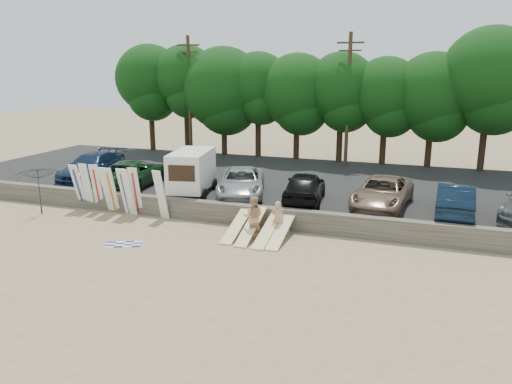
% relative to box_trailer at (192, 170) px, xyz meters
% --- Properties ---
extents(ground, '(120.00, 120.00, 0.00)m').
position_rel_box_trailer_xyz_m(ground, '(4.56, -5.22, -2.01)').
color(ground, tan).
rests_on(ground, ground).
extents(seawall, '(44.00, 0.50, 1.00)m').
position_rel_box_trailer_xyz_m(seawall, '(4.56, -2.22, -1.51)').
color(seawall, '#6B6356').
rests_on(seawall, ground).
extents(parking_lot, '(44.00, 14.50, 0.70)m').
position_rel_box_trailer_xyz_m(parking_lot, '(4.56, 5.28, -1.66)').
color(parking_lot, '#282828').
rests_on(parking_lot, ground).
extents(treeline, '(33.99, 6.71, 9.32)m').
position_rel_box_trailer_xyz_m(treeline, '(4.58, 12.32, 4.09)').
color(treeline, '#382616').
rests_on(treeline, parking_lot).
extents(utility_poles, '(25.80, 0.26, 9.00)m').
position_rel_box_trailer_xyz_m(utility_poles, '(6.56, 10.78, 3.41)').
color(utility_poles, '#473321').
rests_on(utility_poles, parking_lot).
extents(box_trailer, '(2.64, 3.96, 2.35)m').
position_rel_box_trailer_xyz_m(box_trailer, '(0.00, 0.00, 0.00)').
color(box_trailer, white).
rests_on(box_trailer, parking_lot).
extents(car_0, '(2.85, 5.81, 1.63)m').
position_rel_box_trailer_xyz_m(car_0, '(-7.26, 1.03, -0.50)').
color(car_0, '#11223E').
rests_on(car_0, parking_lot).
extents(car_1, '(3.08, 5.70, 1.52)m').
position_rel_box_trailer_xyz_m(car_1, '(-4.13, 0.62, -0.56)').
color(car_1, '#14371B').
rests_on(car_1, parking_lot).
extents(car_2, '(3.82, 5.65, 1.44)m').
position_rel_box_trailer_xyz_m(car_2, '(2.67, 0.57, -0.60)').
color(car_2, '#9C9BA0').
rests_on(car_2, parking_lot).
extents(car_3, '(2.42, 4.85, 1.59)m').
position_rel_box_trailer_xyz_m(car_3, '(6.21, 0.35, -0.52)').
color(car_3, black).
rests_on(car_3, parking_lot).
extents(car_4, '(2.90, 5.46, 1.46)m').
position_rel_box_trailer_xyz_m(car_4, '(10.06, 0.68, -0.58)').
color(car_4, '#78614C').
rests_on(car_4, parking_lot).
extents(car_5, '(1.76, 4.68, 1.52)m').
position_rel_box_trailer_xyz_m(car_5, '(13.39, 0.25, -0.55)').
color(car_5, black).
rests_on(car_5, parking_lot).
extents(surfboard_upright_0, '(0.53, 0.80, 2.51)m').
position_rel_box_trailer_xyz_m(surfboard_upright_0, '(-5.36, -2.65, -0.76)').
color(surfboard_upright_0, white).
rests_on(surfboard_upright_0, ground).
extents(surfboard_upright_1, '(0.52, 0.57, 2.56)m').
position_rel_box_trailer_xyz_m(surfboard_upright_1, '(-4.86, -2.60, -0.73)').
color(surfboard_upright_1, white).
rests_on(surfboard_upright_1, ground).
extents(surfboard_upright_2, '(0.57, 0.63, 2.56)m').
position_rel_box_trailer_xyz_m(surfboard_upright_2, '(-4.24, -2.59, -0.73)').
color(surfboard_upright_2, white).
rests_on(surfboard_upright_2, ground).
extents(surfboard_upright_3, '(0.51, 0.78, 2.51)m').
position_rel_box_trailer_xyz_m(surfboard_upright_3, '(-3.47, -2.77, -0.76)').
color(surfboard_upright_3, white).
rests_on(surfboard_upright_3, ground).
extents(surfboard_upright_4, '(0.59, 0.86, 2.51)m').
position_rel_box_trailer_xyz_m(surfboard_upright_4, '(-3.24, -2.77, -0.76)').
color(surfboard_upright_4, white).
rests_on(surfboard_upright_4, ground).
extents(surfboard_upright_5, '(0.59, 0.78, 2.53)m').
position_rel_box_trailer_xyz_m(surfboard_upright_5, '(-2.18, -2.84, -0.75)').
color(surfboard_upright_5, white).
rests_on(surfboard_upright_5, ground).
extents(surfboard_upright_6, '(0.51, 0.75, 2.53)m').
position_rel_box_trailer_xyz_m(surfboard_upright_6, '(-2.40, -2.78, -0.75)').
color(surfboard_upright_6, white).
rests_on(surfboard_upright_6, ground).
extents(surfboard_upright_7, '(0.53, 0.60, 2.56)m').
position_rel_box_trailer_xyz_m(surfboard_upright_7, '(-1.88, -2.63, -0.73)').
color(surfboard_upright_7, white).
rests_on(surfboard_upright_7, ground).
extents(surfboard_upright_8, '(0.60, 0.70, 2.55)m').
position_rel_box_trailer_xyz_m(surfboard_upright_8, '(-0.33, -2.79, -0.74)').
color(surfboard_upright_8, white).
rests_on(surfboard_upright_8, ground).
extents(surfboard_low_0, '(0.56, 2.89, 0.95)m').
position_rel_box_trailer_xyz_m(surfboard_low_0, '(4.11, -3.76, -1.54)').
color(surfboard_low_0, '#F7E69C').
rests_on(surfboard_low_0, ground).
extents(surfboard_low_1, '(0.56, 2.85, 1.06)m').
position_rel_box_trailer_xyz_m(surfboard_low_1, '(4.83, -3.89, -1.49)').
color(surfboard_low_1, '#F7E69C').
rests_on(surfboard_low_1, ground).
extents(surfboard_low_2, '(0.56, 2.92, 0.82)m').
position_rel_box_trailer_xyz_m(surfboard_low_2, '(5.61, -3.89, -1.60)').
color(surfboard_low_2, '#F7E69C').
rests_on(surfboard_low_2, ground).
extents(surfboard_low_3, '(0.56, 2.92, 0.84)m').
position_rel_box_trailer_xyz_m(surfboard_low_3, '(6.20, -3.80, -1.59)').
color(surfboard_low_3, '#F7E69C').
rests_on(surfboard_low_3, ground).
extents(beachgoer_a, '(0.64, 0.47, 1.61)m').
position_rel_box_trailer_xyz_m(beachgoer_a, '(5.86, -3.21, -1.21)').
color(beachgoer_a, tan).
rests_on(beachgoer_a, ground).
extents(beachgoer_b, '(1.07, 0.91, 1.92)m').
position_rel_box_trailer_xyz_m(beachgoer_b, '(4.91, -3.81, -1.06)').
color(beachgoer_b, tan).
rests_on(beachgoer_b, ground).
extents(cooler, '(0.42, 0.35, 0.32)m').
position_rel_box_trailer_xyz_m(cooler, '(6.16, -3.06, -1.85)').
color(cooler, '#24854D').
rests_on(cooler, ground).
extents(gear_bag, '(0.36, 0.33, 0.22)m').
position_rel_box_trailer_xyz_m(gear_bag, '(4.72, -3.14, -1.90)').
color(gear_bag, orange).
rests_on(gear_bag, ground).
extents(beach_towel, '(1.97, 1.97, 0.00)m').
position_rel_box_trailer_xyz_m(beach_towel, '(-0.04, -6.55, -2.01)').
color(beach_towel, white).
rests_on(beach_towel, ground).
extents(beach_umbrella, '(3.37, 3.33, 2.49)m').
position_rel_box_trailer_xyz_m(beach_umbrella, '(-6.66, -3.99, -0.77)').
color(beach_umbrella, black).
rests_on(beach_umbrella, ground).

